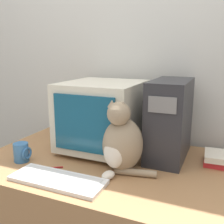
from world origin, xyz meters
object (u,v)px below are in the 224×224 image
(keyboard, at_px, (58,180))
(cat, at_px, (122,143))
(pen, at_px, (48,168))
(mug, at_px, (22,152))
(computer_tower, at_px, (170,119))
(book_stack, at_px, (218,159))
(crt_monitor, at_px, (103,115))

(keyboard, distance_m, cat, 0.34)
(pen, xyz_separation_m, mug, (-0.18, 0.02, 0.05))
(cat, distance_m, mug, 0.55)
(computer_tower, distance_m, pen, 0.69)
(computer_tower, relative_size, book_stack, 2.47)
(cat, relative_size, book_stack, 2.03)
(keyboard, bearing_deg, book_stack, 36.82)
(cat, xyz_separation_m, book_stack, (0.43, 0.27, -0.11))
(computer_tower, relative_size, keyboard, 0.97)
(cat, distance_m, pen, 0.39)
(computer_tower, bearing_deg, crt_monitor, -172.72)
(crt_monitor, distance_m, pen, 0.43)
(keyboard, height_order, book_stack, book_stack)
(computer_tower, bearing_deg, pen, -142.06)
(computer_tower, xyz_separation_m, book_stack, (0.26, -0.00, -0.18))
(computer_tower, distance_m, cat, 0.33)
(crt_monitor, bearing_deg, computer_tower, 7.28)
(book_stack, bearing_deg, pen, -152.76)
(crt_monitor, distance_m, book_stack, 0.67)
(keyboard, xyz_separation_m, mug, (-0.31, 0.11, 0.04))
(crt_monitor, xyz_separation_m, mug, (-0.32, -0.33, -0.16))
(crt_monitor, bearing_deg, pen, -111.06)
(keyboard, bearing_deg, pen, 143.09)
(keyboard, bearing_deg, computer_tower, 51.30)
(crt_monitor, distance_m, computer_tower, 0.38)
(cat, bearing_deg, pen, -146.93)
(computer_tower, xyz_separation_m, keyboard, (-0.39, -0.49, -0.20))
(crt_monitor, relative_size, book_stack, 2.64)
(pen, bearing_deg, book_stack, 27.24)
(computer_tower, relative_size, mug, 4.23)
(crt_monitor, relative_size, cat, 1.30)
(keyboard, distance_m, mug, 0.33)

